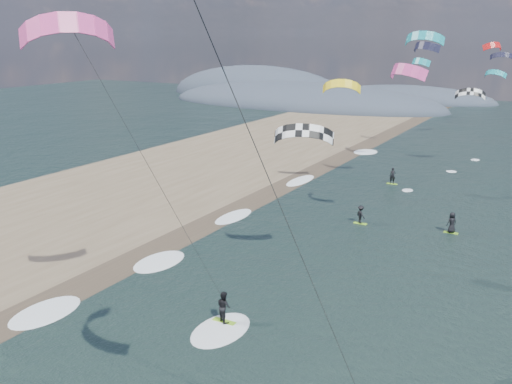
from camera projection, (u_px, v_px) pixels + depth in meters
The scene contains 7 objects.
wet_sand_strip at pixel (88, 283), 35.78m from camera, with size 3.00×240.00×0.00m, color #382D23.
coastal_hills at pixel (296, 100), 133.32m from camera, with size 80.00×41.00×15.00m.
kitesurfer_near_a at pixel (218, 68), 12.91m from camera, with size 8.00×9.39×18.48m.
kitesurfer_near_b at pixel (124, 131), 25.57m from camera, with size 6.98×9.31×16.45m.
far_kitesurfers at pixel (399, 207), 48.65m from camera, with size 9.58×14.69×1.73m.
bg_kite_field at pixel (442, 66), 63.33m from camera, with size 12.18×74.32×7.45m.
shoreline_surf at pixel (152, 262), 39.18m from camera, with size 2.40×79.40×0.11m.
Camera 1 is at (13.47, -13.37, 15.16)m, focal length 40.00 mm.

